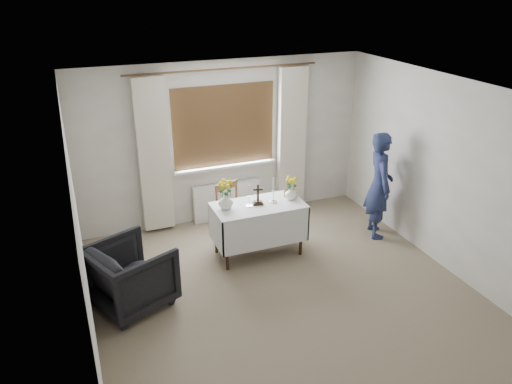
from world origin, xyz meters
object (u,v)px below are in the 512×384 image
person (379,185)px  flower_vase_right (291,193)px  armchair (131,275)px  altar_table (258,229)px  flower_vase_left (226,201)px  wooden_chair (234,214)px  wooden_cross (258,194)px

person → flower_vase_right: bearing=103.3°
armchair → flower_vase_right: bearing=-100.3°
armchair → altar_table: bearing=-97.1°
person → flower_vase_left: person is taller
altar_table → wooden_chair: size_ratio=1.39×
altar_table → wooden_chair: bearing=114.1°
armchair → person: person is taller
person → flower_vase_left: 2.31m
wooden_cross → flower_vase_left: wooden_cross is taller
altar_table → wooden_cross: (-0.00, 0.01, 0.53)m
wooden_chair → person: bearing=-32.4°
wooden_cross → flower_vase_right: size_ratio=1.70×
flower_vase_left → flower_vase_right: size_ratio=1.21×
wooden_chair → armchair: (-1.62, -0.98, -0.05)m
flower_vase_left → armchair: bearing=-157.1°
person → wooden_cross: (-1.86, 0.11, 0.11)m
wooden_chair → flower_vase_left: (-0.25, -0.40, 0.42)m
person → wooden_cross: person is taller
altar_table → flower_vase_right: bearing=0.6°
armchair → flower_vase_right: (2.30, 0.54, 0.46)m
armchair → wooden_chair: bearing=-82.4°
person → flower_vase_right: person is taller
altar_table → person: size_ratio=0.78×
person → flower_vase_left: (-2.31, 0.14, 0.07)m
altar_table → armchair: armchair is taller
wooden_cross → flower_vase_right: 0.49m
wooden_chair → wooden_cross: (0.20, -0.43, 0.46)m
wooden_chair → flower_vase_right: 0.90m
armchair → person: 3.73m
wooden_cross → flower_vase_left: size_ratio=1.41×
person → flower_vase_right: size_ratio=9.23×
altar_table → flower_vase_right: flower_vase_right is taller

